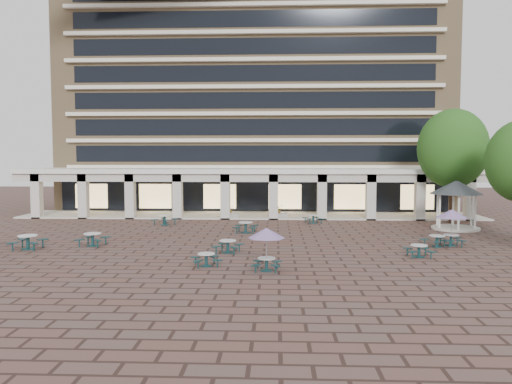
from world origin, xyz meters
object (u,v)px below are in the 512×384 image
planter_left (231,214)px  planter_right (279,213)px  gazebo (456,193)px  picnic_table_2 (228,245)px  picnic_table_1 (206,258)px

planter_left → planter_right: size_ratio=1.00×
gazebo → picnic_table_2: bearing=-148.6°
picnic_table_2 → planter_right: planter_right is taller
picnic_table_1 → gazebo: bearing=21.5°
gazebo → planter_right: gazebo is taller
planter_right → picnic_table_2: bearing=-100.6°
picnic_table_2 → planter_right: size_ratio=1.22×
picnic_table_2 → planter_left: planter_left is taller
gazebo → planter_right: bearing=156.0°
gazebo → planter_right: size_ratio=2.63×
picnic_table_2 → gazebo: (16.32, 9.96, 2.33)m
planter_right → picnic_table_1: bearing=-100.8°
picnic_table_2 → planter_left: 15.97m
picnic_table_1 → gazebo: gazebo is taller
planter_left → planter_right: planter_right is taller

